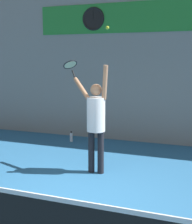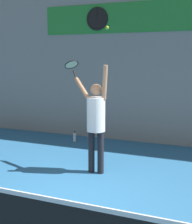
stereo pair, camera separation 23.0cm
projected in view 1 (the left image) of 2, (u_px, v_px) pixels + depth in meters
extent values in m
plane|color=teal|center=(64.00, 213.00, 4.75)|extent=(18.00, 18.00, 0.00)
cube|color=gray|center=(135.00, 52.00, 8.55)|extent=(18.00, 0.10, 5.00)
cube|color=#288C38|center=(135.00, 17.00, 8.33)|extent=(5.58, 0.02, 0.80)
cylinder|color=black|center=(93.00, 19.00, 8.71)|extent=(0.59, 0.02, 0.59)
torus|color=black|center=(93.00, 19.00, 8.71)|extent=(0.65, 0.06, 0.65)
cube|color=black|center=(93.00, 15.00, 8.69)|extent=(0.02, 0.01, 0.23)
cube|color=white|center=(6.00, 191.00, 3.33)|extent=(7.29, 0.02, 0.05)
cylinder|color=black|center=(91.00, 151.00, 6.41)|extent=(0.13, 0.13, 0.88)
cylinder|color=black|center=(101.00, 152.00, 6.34)|extent=(0.13, 0.13, 0.88)
cylinder|color=white|center=(96.00, 114.00, 6.25)|extent=(0.37, 0.37, 0.69)
sphere|color=tan|center=(96.00, 90.00, 6.16)|extent=(0.23, 0.23, 0.23)
cylinder|color=tan|center=(105.00, 82.00, 6.05)|extent=(0.18, 0.17, 0.68)
cylinder|color=tan|center=(82.00, 88.00, 6.46)|extent=(0.53, 0.46, 0.44)
cylinder|color=black|center=(74.00, 75.00, 6.70)|extent=(0.14, 0.12, 0.20)
torus|color=black|center=(70.00, 65.00, 6.79)|extent=(0.41, 0.42, 0.20)
cylinder|color=beige|center=(70.00, 65.00, 6.79)|extent=(0.34, 0.35, 0.16)
sphere|color=#CCDB2D|center=(107.00, 28.00, 5.82)|extent=(0.07, 0.07, 0.07)
cylinder|color=silver|center=(71.00, 137.00, 8.84)|extent=(0.08, 0.08, 0.26)
cylinder|color=black|center=(71.00, 132.00, 8.81)|extent=(0.04, 0.04, 0.04)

